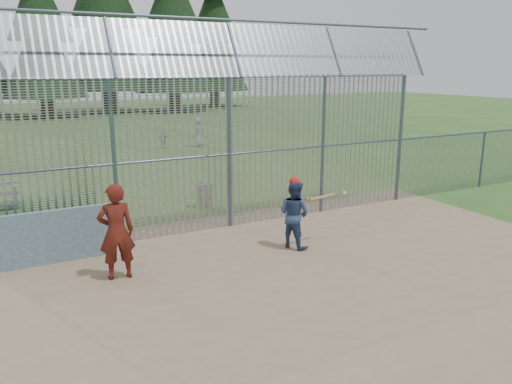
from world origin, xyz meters
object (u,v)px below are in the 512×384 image
batter (294,214)px  dugout_wall (51,237)px  trash_can (204,195)px  onlooker (116,232)px

batter → dugout_wall: bearing=49.8°
batter → trash_can: bearing=-15.8°
dugout_wall → trash_can: 5.43m
onlooker → batter: bearing=-177.4°
batter → onlooker: onlooker is taller
dugout_wall → batter: batter is taller
dugout_wall → trash_can: dugout_wall is taller
dugout_wall → onlooker: bearing=-53.4°
onlooker → trash_can: onlooker is taller
batter → onlooker: size_ratio=0.82×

